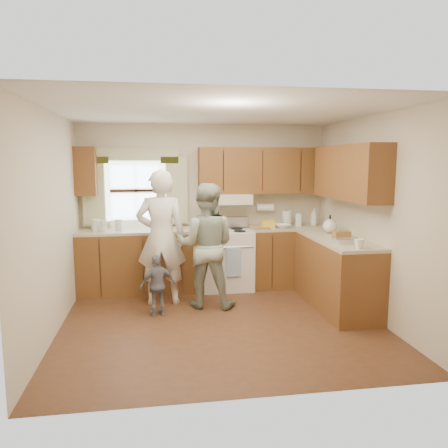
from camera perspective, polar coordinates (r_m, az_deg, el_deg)
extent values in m
plane|color=#442915|center=(5.45, -0.40, -12.69)|extent=(3.80, 3.80, 0.00)
plane|color=white|center=(5.12, -0.43, 14.46)|extent=(3.80, 3.80, 0.00)
plane|color=beige|center=(6.86, -2.57, 2.40)|extent=(3.80, 0.00, 3.80)
plane|color=beige|center=(3.44, 3.89, -3.43)|extent=(3.80, 0.00, 3.80)
plane|color=beige|center=(5.21, -21.56, -0.01)|extent=(0.00, 3.50, 3.50)
plane|color=beige|center=(5.73, 18.74, 0.82)|extent=(0.00, 3.50, 3.50)
cube|color=#4C2810|center=(6.66, -10.77, -4.90)|extent=(1.82, 0.60, 0.90)
cube|color=#4C2810|center=(6.96, 8.40, -4.28)|extent=(1.22, 0.60, 0.90)
cube|color=#452310|center=(6.04, 14.42, -6.38)|extent=(0.60, 1.65, 0.90)
cube|color=#BDB08D|center=(6.57, -10.87, -0.91)|extent=(1.82, 0.60, 0.04)
cube|color=#BDB08D|center=(6.87, 8.49, -0.45)|extent=(1.22, 0.60, 0.04)
cube|color=#BDB08D|center=(5.94, 14.58, -1.98)|extent=(0.60, 1.65, 0.04)
cube|color=#4C2810|center=(6.82, 5.15, 6.97)|extent=(2.00, 0.33, 0.70)
cube|color=#452310|center=(6.70, -17.60, 6.60)|extent=(0.30, 0.33, 0.70)
cube|color=#452310|center=(5.91, 16.09, 6.50)|extent=(0.33, 1.65, 0.70)
cube|color=beige|center=(6.66, 0.22, 3.31)|extent=(0.76, 0.45, 0.15)
cube|color=silver|center=(6.78, -11.44, 4.30)|extent=(0.90, 0.03, 0.90)
cube|color=yellow|center=(6.79, -16.36, 4.13)|extent=(0.40, 0.05, 1.02)
cube|color=yellow|center=(6.73, -6.50, 4.38)|extent=(0.40, 0.05, 1.02)
cube|color=yellow|center=(6.72, -11.58, 8.70)|extent=(1.30, 0.05, 0.22)
cylinder|color=white|center=(6.93, 5.36, 2.18)|extent=(0.27, 0.12, 0.12)
imported|color=silver|center=(6.46, -7.68, -0.37)|extent=(0.13, 0.13, 0.09)
imported|color=silver|center=(7.00, 11.66, 0.92)|extent=(0.14, 0.14, 0.27)
imported|color=silver|center=(6.68, 7.67, -0.26)|extent=(0.24, 0.24, 0.06)
imported|color=silver|center=(5.29, 17.24, -2.46)|extent=(0.14, 0.14, 0.11)
cylinder|color=silver|center=(6.60, -16.44, -0.12)|extent=(0.11, 0.11, 0.17)
cylinder|color=silver|center=(6.53, -15.49, -0.21)|extent=(0.10, 0.10, 0.16)
cube|color=olive|center=(6.55, 5.02, -0.56)|extent=(0.23, 0.17, 0.02)
cube|color=yellow|center=(6.68, 5.72, -0.01)|extent=(0.20, 0.14, 0.11)
cylinder|color=silver|center=(6.90, 8.23, 0.75)|extent=(0.14, 0.14, 0.24)
cylinder|color=silver|center=(6.90, 9.76, 0.56)|extent=(0.11, 0.11, 0.20)
sphere|color=silver|center=(6.32, 13.65, -0.26)|extent=(0.20, 0.20, 0.20)
cube|color=olive|center=(5.90, 15.14, -1.39)|extent=(0.21, 0.12, 0.10)
cube|color=silver|center=(5.57, 15.73, -2.16)|extent=(0.26, 0.18, 0.06)
cylinder|color=silver|center=(6.54, -13.62, -0.12)|extent=(0.10, 0.10, 0.16)
cube|color=silver|center=(6.72, 0.33, -4.64)|extent=(0.76, 0.64, 0.90)
cube|color=#B7B7BC|center=(6.87, -0.01, 0.23)|extent=(0.76, 0.10, 0.16)
cylinder|color=#B7B7BC|center=(6.35, 0.80, -3.08)|extent=(0.68, 0.03, 0.03)
cube|color=#4B7AAF|center=(6.39, 1.27, -5.03)|extent=(0.22, 0.02, 0.42)
cylinder|color=black|center=(6.72, -1.34, -0.68)|extent=(0.18, 0.18, 0.01)
cylinder|color=black|center=(6.78, 1.68, -0.61)|extent=(0.18, 0.18, 0.01)
cylinder|color=black|center=(6.48, -1.05, -1.02)|extent=(0.18, 0.18, 0.01)
cylinder|color=black|center=(6.53, 2.08, -0.94)|extent=(0.18, 0.18, 0.01)
imported|color=silver|center=(5.97, -8.20, -1.76)|extent=(0.70, 0.49, 1.84)
imported|color=#2B4333|center=(5.82, -2.38, -2.82)|extent=(0.94, 0.81, 1.66)
imported|color=slate|center=(5.61, -8.66, -7.92)|extent=(0.50, 0.33, 0.78)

